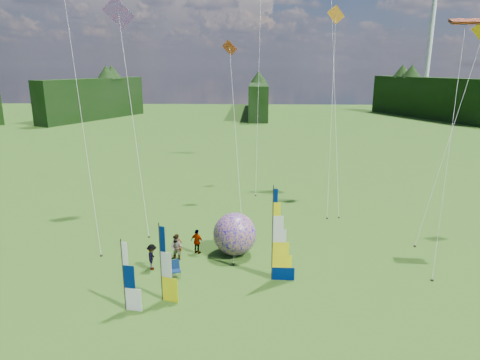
{
  "coord_description": "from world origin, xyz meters",
  "views": [
    {
      "loc": [
        -0.09,
        -17.83,
        11.42
      ],
      "look_at": [
        -1.0,
        4.0,
        5.5
      ],
      "focal_mm": 32.0,
      "sensor_mm": 36.0,
      "label": 1
    }
  ],
  "objects_px": {
    "spectator_d": "(197,242)",
    "camp_chair": "(176,270)",
    "spectator_b": "(177,248)",
    "kite_whale": "(334,62)",
    "side_banner_left": "(161,264)",
    "bol_inflatable": "(235,234)",
    "spectator_c": "(152,257)",
    "spectator_a": "(177,246)",
    "feather_banner_main": "(273,236)",
    "side_banner_far": "(123,276)"
  },
  "relations": [
    {
      "from": "spectator_d",
      "to": "camp_chair",
      "type": "xyz_separation_m",
      "value": [
        -0.76,
        -3.19,
        -0.3
      ]
    },
    {
      "from": "spectator_b",
      "to": "camp_chair",
      "type": "height_order",
      "value": "spectator_b"
    },
    {
      "from": "camp_chair",
      "to": "kite_whale",
      "type": "relative_size",
      "value": 0.04
    },
    {
      "from": "side_banner_left",
      "to": "spectator_b",
      "type": "bearing_deg",
      "value": 108.43
    },
    {
      "from": "bol_inflatable",
      "to": "spectator_d",
      "type": "xyz_separation_m",
      "value": [
        -2.34,
        -0.03,
        -0.54
      ]
    },
    {
      "from": "side_banner_left",
      "to": "spectator_c",
      "type": "xyz_separation_m",
      "value": [
        -1.29,
        3.29,
        -1.22
      ]
    },
    {
      "from": "bol_inflatable",
      "to": "spectator_a",
      "type": "distance_m",
      "value": 3.57
    },
    {
      "from": "spectator_a",
      "to": "side_banner_left",
      "type": "bearing_deg",
      "value": -92.15
    },
    {
      "from": "feather_banner_main",
      "to": "camp_chair",
      "type": "xyz_separation_m",
      "value": [
        -5.29,
        0.03,
        -2.12
      ]
    },
    {
      "from": "bol_inflatable",
      "to": "spectator_a",
      "type": "bearing_deg",
      "value": -168.16
    },
    {
      "from": "spectator_c",
      "to": "spectator_d",
      "type": "xyz_separation_m",
      "value": [
        2.29,
        2.25,
        0.02
      ]
    },
    {
      "from": "spectator_a",
      "to": "camp_chair",
      "type": "relative_size",
      "value": 1.56
    },
    {
      "from": "side_banner_far",
      "to": "spectator_b",
      "type": "xyz_separation_m",
      "value": [
        1.46,
        5.53,
        -0.98
      ]
    },
    {
      "from": "spectator_b",
      "to": "side_banner_left",
      "type": "bearing_deg",
      "value": -78.94
    },
    {
      "from": "feather_banner_main",
      "to": "spectator_a",
      "type": "distance_m",
      "value": 6.45
    },
    {
      "from": "side_banner_left",
      "to": "kite_whale",
      "type": "distance_m",
      "value": 24.08
    },
    {
      "from": "side_banner_left",
      "to": "spectator_a",
      "type": "xyz_separation_m",
      "value": [
        -0.12,
        4.84,
        -1.22
      ]
    },
    {
      "from": "feather_banner_main",
      "to": "bol_inflatable",
      "type": "bearing_deg",
      "value": 124.98
    },
    {
      "from": "spectator_a",
      "to": "bol_inflatable",
      "type": "bearing_deg",
      "value": 8.22
    },
    {
      "from": "bol_inflatable",
      "to": "spectator_d",
      "type": "relative_size",
      "value": 1.68
    },
    {
      "from": "side_banner_far",
      "to": "spectator_c",
      "type": "height_order",
      "value": "side_banner_far"
    },
    {
      "from": "spectator_b",
      "to": "spectator_c",
      "type": "relative_size",
      "value": 1.03
    },
    {
      "from": "bol_inflatable",
      "to": "spectator_d",
      "type": "distance_m",
      "value": 2.4
    },
    {
      "from": "kite_whale",
      "to": "spectator_d",
      "type": "bearing_deg",
      "value": -133.06
    },
    {
      "from": "spectator_b",
      "to": "spectator_c",
      "type": "bearing_deg",
      "value": -122.68
    },
    {
      "from": "camp_chair",
      "to": "kite_whale",
      "type": "xyz_separation_m",
      "value": [
        10.91,
        16.72,
        11.1
      ]
    },
    {
      "from": "camp_chair",
      "to": "kite_whale",
      "type": "height_order",
      "value": "kite_whale"
    },
    {
      "from": "side_banner_left",
      "to": "spectator_d",
      "type": "height_order",
      "value": "side_banner_left"
    },
    {
      "from": "bol_inflatable",
      "to": "spectator_b",
      "type": "height_order",
      "value": "bol_inflatable"
    },
    {
      "from": "side_banner_far",
      "to": "spectator_c",
      "type": "distance_m",
      "value": 4.36
    },
    {
      "from": "spectator_d",
      "to": "kite_whale",
      "type": "height_order",
      "value": "kite_whale"
    },
    {
      "from": "bol_inflatable",
      "to": "spectator_a",
      "type": "height_order",
      "value": "bol_inflatable"
    },
    {
      "from": "side_banner_left",
      "to": "bol_inflatable",
      "type": "height_order",
      "value": "side_banner_left"
    },
    {
      "from": "spectator_a",
      "to": "kite_whale",
      "type": "height_order",
      "value": "kite_whale"
    },
    {
      "from": "side_banner_left",
      "to": "kite_whale",
      "type": "relative_size",
      "value": 0.17
    },
    {
      "from": "camp_chair",
      "to": "side_banner_far",
      "type": "bearing_deg",
      "value": -138.85
    },
    {
      "from": "spectator_d",
      "to": "spectator_c",
      "type": "bearing_deg",
      "value": 71.13
    },
    {
      "from": "spectator_c",
      "to": "spectator_d",
      "type": "bearing_deg",
      "value": -52.69
    },
    {
      "from": "feather_banner_main",
      "to": "spectator_c",
      "type": "relative_size",
      "value": 3.4
    },
    {
      "from": "bol_inflatable",
      "to": "side_banner_left",
      "type": "bearing_deg",
      "value": -120.89
    },
    {
      "from": "spectator_a",
      "to": "kite_whale",
      "type": "xyz_separation_m",
      "value": [
        11.26,
        14.23,
        10.83
      ]
    },
    {
      "from": "feather_banner_main",
      "to": "spectator_d",
      "type": "xyz_separation_m",
      "value": [
        -4.53,
        3.21,
        -1.82
      ]
    },
    {
      "from": "side_banner_far",
      "to": "bol_inflatable",
      "type": "xyz_separation_m",
      "value": [
        4.9,
        6.51,
        -0.44
      ]
    },
    {
      "from": "spectator_a",
      "to": "spectator_b",
      "type": "distance_m",
      "value": 0.26
    },
    {
      "from": "feather_banner_main",
      "to": "bol_inflatable",
      "type": "relative_size",
      "value": 1.96
    },
    {
      "from": "spectator_d",
      "to": "kite_whale",
      "type": "bearing_deg",
      "value": -100.25
    },
    {
      "from": "spectator_d",
      "to": "kite_whale",
      "type": "relative_size",
      "value": 0.07
    },
    {
      "from": "spectator_b",
      "to": "spectator_c",
      "type": "height_order",
      "value": "spectator_b"
    },
    {
      "from": "spectator_d",
      "to": "camp_chair",
      "type": "relative_size",
      "value": 1.61
    },
    {
      "from": "feather_banner_main",
      "to": "spectator_b",
      "type": "distance_m",
      "value": 6.34
    }
  ]
}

